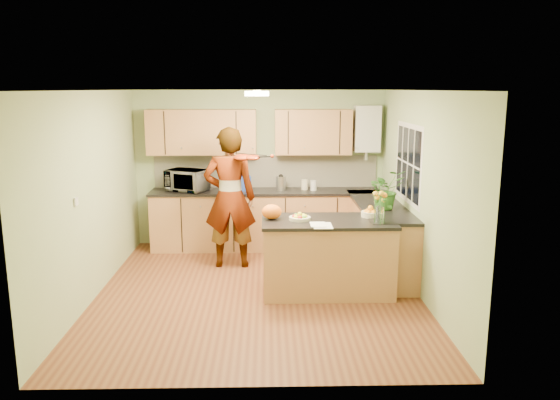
{
  "coord_description": "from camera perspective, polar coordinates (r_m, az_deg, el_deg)",
  "views": [
    {
      "loc": [
        0.13,
        -6.53,
        2.52
      ],
      "look_at": [
        0.29,
        0.5,
        1.08
      ],
      "focal_mm": 35.0,
      "sensor_mm": 36.0,
      "label": 1
    }
  ],
  "objects": [
    {
      "name": "jar_white",
      "position": [
        8.63,
        3.53,
        1.53
      ],
      "size": [
        0.12,
        0.12,
        0.16
      ],
      "primitive_type": "cylinder",
      "rotation": [
        0.0,
        0.0,
        0.15
      ],
      "color": "silver",
      "rests_on": "back_counter"
    },
    {
      "name": "splashback",
      "position": [
        8.86,
        -1.5,
        3.01
      ],
      "size": [
        3.6,
        0.02,
        0.52
      ],
      "primitive_type": "cube",
      "color": "silver",
      "rests_on": "back_counter"
    },
    {
      "name": "blue_box",
      "position": [
        8.63,
        -4.05,
        1.77
      ],
      "size": [
        0.31,
        0.25,
        0.23
      ],
      "primitive_type": "cube",
      "rotation": [
        0.0,
        0.0,
        0.14
      ],
      "color": "navy",
      "rests_on": "back_counter"
    },
    {
      "name": "upper_cabinets",
      "position": [
        8.64,
        -3.37,
        7.11
      ],
      "size": [
        3.2,
        0.34,
        0.7
      ],
      "color": "#A16B40",
      "rests_on": "wall_back"
    },
    {
      "name": "fruit_dish",
      "position": [
        6.71,
        2.08,
        -1.78
      ],
      "size": [
        0.27,
        0.27,
        0.09
      ],
      "color": "beige",
      "rests_on": "peninsula_island"
    },
    {
      "name": "wall_left",
      "position": [
        6.98,
        -19.04,
        0.45
      ],
      "size": [
        0.02,
        4.5,
        2.5
      ],
      "primitive_type": "cube",
      "color": "#94AB7A",
      "rests_on": "floor"
    },
    {
      "name": "wall_right",
      "position": [
        6.91,
        14.42,
        0.61
      ],
      "size": [
        0.02,
        4.5,
        2.5
      ],
      "primitive_type": "cube",
      "color": "#94AB7A",
      "rests_on": "floor"
    },
    {
      "name": "floor",
      "position": [
        7.0,
        -2.31,
        -9.54
      ],
      "size": [
        4.5,
        4.5,
        0.0
      ],
      "primitive_type": "plane",
      "color": "#5F2E1B",
      "rests_on": "ground"
    },
    {
      "name": "papers",
      "position": [
        6.45,
        4.46,
        -2.66
      ],
      "size": [
        0.22,
        0.31,
        0.01
      ],
      "primitive_type": "cube",
      "color": "white",
      "rests_on": "peninsula_island"
    },
    {
      "name": "light_switch",
      "position": [
        6.41,
        -20.53,
        -0.15
      ],
      "size": [
        0.02,
        0.09,
        0.09
      ],
      "primitive_type": "cube",
      "color": "silver",
      "rests_on": "wall_left"
    },
    {
      "name": "window_right",
      "position": [
        7.43,
        13.24,
        3.76
      ],
      "size": [
        0.01,
        1.3,
        1.05
      ],
      "color": "silver",
      "rests_on": "wall_right"
    },
    {
      "name": "wall_front",
      "position": [
        4.47,
        -2.91,
        -4.98
      ],
      "size": [
        4.0,
        0.02,
        2.5
      ],
      "primitive_type": "cube",
      "color": "#94AB7A",
      "rests_on": "floor"
    },
    {
      "name": "orange_bag",
      "position": [
        6.73,
        -0.88,
        -1.24
      ],
      "size": [
        0.3,
        0.27,
        0.19
      ],
      "primitive_type": "ellipsoid",
      "rotation": [
        0.0,
        0.0,
        0.31
      ],
      "color": "orange",
      "rests_on": "peninsula_island"
    },
    {
      "name": "ceiling",
      "position": [
        6.53,
        -2.49,
        11.38
      ],
      "size": [
        4.0,
        4.5,
        0.02
      ],
      "primitive_type": "cube",
      "color": "silver",
      "rests_on": "wall_back"
    },
    {
      "name": "orange_bowl",
      "position": [
        6.96,
        9.42,
        -1.28
      ],
      "size": [
        0.23,
        0.23,
        0.14
      ],
      "color": "beige",
      "rests_on": "peninsula_island"
    },
    {
      "name": "kettle",
      "position": [
        8.64,
        0.09,
        1.84
      ],
      "size": [
        0.16,
        0.16,
        0.29
      ],
      "rotation": [
        0.0,
        0.0,
        0.07
      ],
      "color": "silver",
      "rests_on": "back_counter"
    },
    {
      "name": "right_counter",
      "position": [
        7.82,
        10.34,
        -3.81
      ],
      "size": [
        0.62,
        2.24,
        0.94
      ],
      "color": "#A16B40",
      "rests_on": "floor"
    },
    {
      "name": "peninsula_island",
      "position": [
        6.87,
        4.98,
        -5.85
      ],
      "size": [
        1.63,
        0.83,
        0.93
      ],
      "color": "#A16B40",
      "rests_on": "floor"
    },
    {
      "name": "back_counter",
      "position": [
        8.72,
        -1.48,
        -2.02
      ],
      "size": [
        3.64,
        0.62,
        0.94
      ],
      "color": "#A16B40",
      "rests_on": "floor"
    },
    {
      "name": "boiler",
      "position": [
        8.79,
        9.06,
        7.36
      ],
      "size": [
        0.4,
        0.3,
        0.86
      ],
      "color": "silver",
      "rests_on": "wall_back"
    },
    {
      "name": "violinist",
      "position": [
        7.75,
        -5.27,
        0.23
      ],
      "size": [
        0.74,
        0.49,
        2.01
      ],
      "primitive_type": "imported",
      "rotation": [
        0.0,
        0.0,
        3.15
      ],
      "color": "#EDB791",
      "rests_on": "floor"
    },
    {
      "name": "violin",
      "position": [
        7.42,
        -3.92,
        4.47
      ],
      "size": [
        0.7,
        0.61,
        0.18
      ],
      "primitive_type": null,
      "rotation": [
        0.17,
        0.0,
        -0.61
      ],
      "color": "#500A05",
      "rests_on": "violinist"
    },
    {
      "name": "potted_plant",
      "position": [
        7.38,
        10.99,
        1.11
      ],
      "size": [
        0.59,
        0.55,
        0.53
      ],
      "primitive_type": "imported",
      "rotation": [
        0.0,
        0.0,
        0.32
      ],
      "color": "#2F6822",
      "rests_on": "right_counter"
    },
    {
      "name": "ceiling_lamp",
      "position": [
        6.83,
        -2.44,
        11.06
      ],
      "size": [
        0.3,
        0.3,
        0.07
      ],
      "color": "#FFEABF",
      "rests_on": "ceiling"
    },
    {
      "name": "flower_vase",
      "position": [
        6.6,
        10.45,
        0.14
      ],
      "size": [
        0.24,
        0.24,
        0.45
      ],
      "rotation": [
        0.0,
        0.0,
        0.31
      ],
      "color": "silver",
      "rests_on": "peninsula_island"
    },
    {
      "name": "jar_cream",
      "position": [
        8.68,
        2.6,
        1.62
      ],
      "size": [
        0.12,
        0.12,
        0.16
      ],
      "primitive_type": "cylinder",
      "rotation": [
        0.0,
        0.0,
        -0.13
      ],
      "color": "beige",
      "rests_on": "back_counter"
    },
    {
      "name": "microwave",
      "position": [
        8.68,
        -9.71,
        2.04
      ],
      "size": [
        0.72,
        0.63,
        0.34
      ],
      "primitive_type": "imported",
      "rotation": [
        0.0,
        0.0,
        -0.44
      ],
      "color": "silver",
      "rests_on": "back_counter"
    },
    {
      "name": "wall_back",
      "position": [
        8.87,
        -2.15,
        3.34
      ],
      "size": [
        4.0,
        0.02,
        2.5
      ],
      "primitive_type": "cube",
      "color": "#94AB7A",
      "rests_on": "floor"
    }
  ]
}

